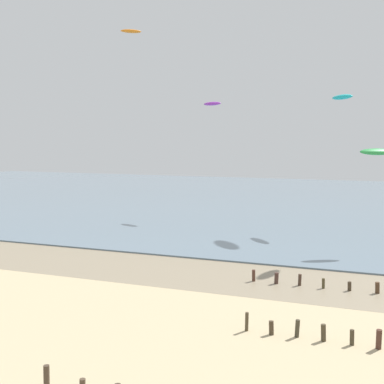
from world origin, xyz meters
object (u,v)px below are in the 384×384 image
kite_aloft_12 (342,97)px  kite_aloft_5 (131,31)px  kite_aloft_8 (212,104)px  kite_aloft_6 (377,152)px

kite_aloft_12 → kite_aloft_5: bearing=33.4°
kite_aloft_5 → kite_aloft_8: kite_aloft_5 is taller
kite_aloft_8 → kite_aloft_12: kite_aloft_12 is taller
kite_aloft_8 → kite_aloft_6: bearing=-11.4°
kite_aloft_5 → kite_aloft_12: size_ratio=0.87×
kite_aloft_6 → kite_aloft_8: kite_aloft_8 is taller
kite_aloft_8 → kite_aloft_12: size_ratio=0.84×
kite_aloft_5 → kite_aloft_12: bearing=-52.6°
kite_aloft_12 → kite_aloft_8: bearing=36.4°
kite_aloft_5 → kite_aloft_6: 33.26m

